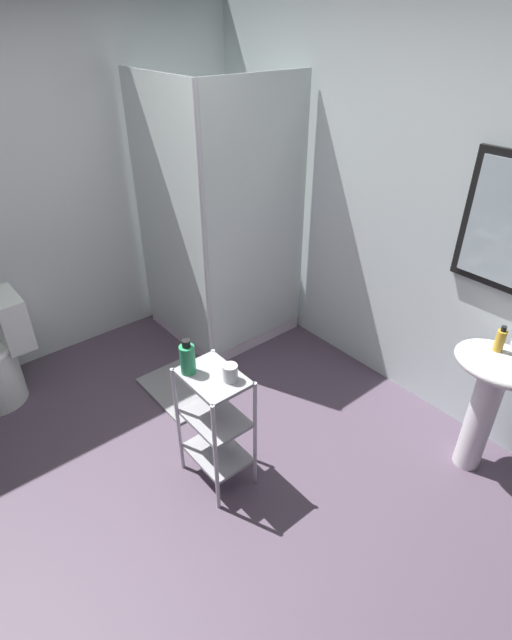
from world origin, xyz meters
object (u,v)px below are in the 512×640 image
at_px(storage_cart, 215,420).
at_px(body_wash_bottle_green, 187,358).
at_px(bath_mat, 181,389).
at_px(pedestal_sink, 490,388).
at_px(hand_soap_bottle, 500,340).
at_px(rinse_cup, 230,373).
at_px(shower_stall, 220,283).

height_order(storage_cart, body_wash_bottle_green, body_wash_bottle_green).
bearing_deg(bath_mat, pedestal_sink, 30.35).
distance_m(pedestal_sink, storage_cart, 1.50).
xyz_separation_m(storage_cart, bath_mat, (-0.79, 0.23, -0.43)).
relative_size(hand_soap_bottle, rinse_cup, 1.63).
bearing_deg(storage_cart, hand_soap_bottle, 55.19).
bearing_deg(body_wash_bottle_green, pedestal_sink, 52.49).
bearing_deg(pedestal_sink, rinse_cup, -124.55).
bearing_deg(rinse_cup, hand_soap_bottle, 56.74).
height_order(storage_cart, rinse_cup, rinse_cup).
height_order(pedestal_sink, storage_cart, pedestal_sink).
xyz_separation_m(pedestal_sink, bath_mat, (-1.66, -0.97, -0.57)).
bearing_deg(shower_stall, pedestal_sink, 8.00).
bearing_deg(rinse_cup, shower_stall, 146.29).
distance_m(hand_soap_bottle, body_wash_bottle_green, 1.61).
height_order(shower_stall, rinse_cup, shower_stall).
distance_m(pedestal_sink, bath_mat, 2.01).
distance_m(storage_cart, bath_mat, 0.92).
xyz_separation_m(shower_stall, body_wash_bottle_green, (1.10, -0.99, 0.36)).
bearing_deg(pedestal_sink, bath_mat, -149.65).
bearing_deg(body_wash_bottle_green, rinse_cup, 33.83).
bearing_deg(storage_cart, shower_stall, 142.96).
bearing_deg(hand_soap_bottle, rinse_cup, -123.26).
distance_m(shower_stall, hand_soap_bottle, 2.12).
relative_size(shower_stall, bath_mat, 3.33).
xyz_separation_m(shower_stall, hand_soap_bottle, (2.06, 0.30, 0.41)).
bearing_deg(body_wash_bottle_green, bath_mat, 155.58).
distance_m(pedestal_sink, rinse_cup, 1.42).
height_order(pedestal_sink, hand_soap_bottle, hand_soap_bottle).
height_order(storage_cart, hand_soap_bottle, hand_soap_bottle).
distance_m(pedestal_sink, body_wash_bottle_green, 1.63).
bearing_deg(pedestal_sink, storage_cart, -126.01).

